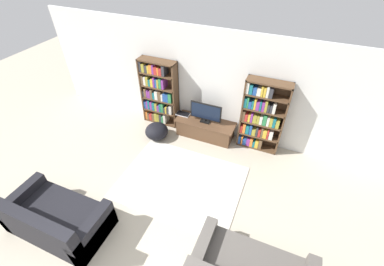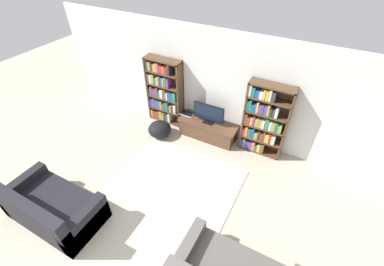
# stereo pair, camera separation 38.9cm
# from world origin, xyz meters

# --- Properties ---
(wall_back) EXTENTS (8.80, 0.06, 2.60)m
(wall_back) POSITION_xyz_m (0.00, 4.23, 1.30)
(wall_back) COLOR silver
(wall_back) RESTS_ON ground_plane
(bookshelf_left) EXTENTS (0.95, 0.30, 1.76)m
(bookshelf_left) POSITION_xyz_m (-1.32, 4.05, 0.86)
(bookshelf_left) COLOR #513823
(bookshelf_left) RESTS_ON ground_plane
(bookshelf_right) EXTENTS (0.95, 0.30, 1.76)m
(bookshelf_right) POSITION_xyz_m (1.28, 4.05, 0.86)
(bookshelf_right) COLOR #513823
(bookshelf_right) RESTS_ON ground_plane
(tv_stand) EXTENTS (1.46, 0.53, 0.45)m
(tv_stand) POSITION_xyz_m (0.02, 3.91, 0.23)
(tv_stand) COLOR brown
(tv_stand) RESTS_ON ground_plane
(television) EXTENTS (0.77, 0.16, 0.51)m
(television) POSITION_xyz_m (0.02, 3.90, 0.72)
(television) COLOR black
(television) RESTS_ON tv_stand
(laptop) EXTENTS (0.34, 0.20, 0.03)m
(laptop) POSITION_xyz_m (-0.61, 3.97, 0.46)
(laptop) COLOR silver
(laptop) RESTS_ON tv_stand
(area_rug) EXTENTS (2.49, 1.89, 0.02)m
(area_rug) POSITION_xyz_m (0.09, 2.29, 0.01)
(area_rug) COLOR beige
(area_rug) RESTS_ON ground_plane
(couch_left_sectional) EXTENTS (1.72, 0.94, 0.89)m
(couch_left_sectional) POSITION_xyz_m (-1.44, 0.50, 0.29)
(couch_left_sectional) COLOR black
(couch_left_sectional) RESTS_ON ground_plane
(beanbag_ottoman) EXTENTS (0.57, 0.57, 0.38)m
(beanbag_ottoman) POSITION_xyz_m (-1.07, 3.39, 0.19)
(beanbag_ottoman) COLOR black
(beanbag_ottoman) RESTS_ON ground_plane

